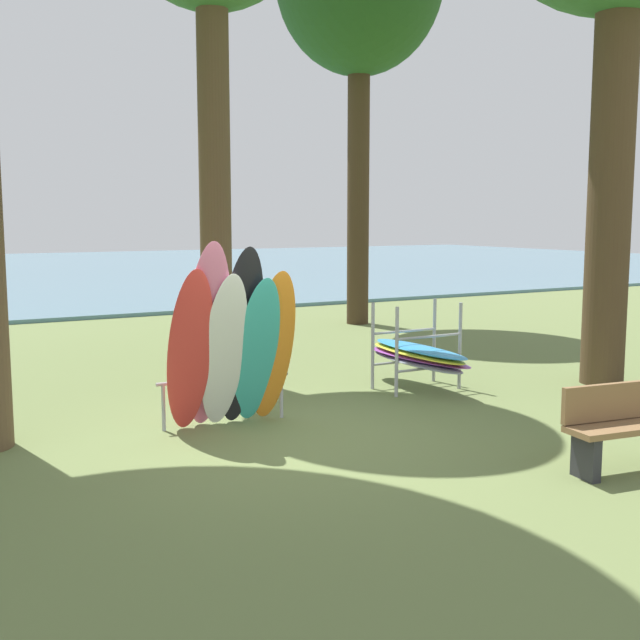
# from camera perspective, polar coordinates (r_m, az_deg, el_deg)

# --- Properties ---
(ground_plane) EXTENTS (80.00, 80.00, 0.00)m
(ground_plane) POSITION_cam_1_polar(r_m,az_deg,el_deg) (8.95, -2.59, -8.52)
(ground_plane) COLOR olive
(leaning_board_pile) EXTENTS (1.62, 0.92, 2.21)m
(leaning_board_pile) POSITION_cam_1_polar(r_m,az_deg,el_deg) (9.17, -6.40, -1.90)
(leaning_board_pile) COLOR red
(leaning_board_pile) RESTS_ON ground
(board_storage_rack) EXTENTS (1.15, 2.13, 1.25)m
(board_storage_rack) POSITION_cam_1_polar(r_m,az_deg,el_deg) (11.46, 7.04, -2.49)
(board_storage_rack) COLOR #9EA0A5
(board_storage_rack) RESTS_ON ground
(park_bench) EXTENTS (1.44, 0.59, 0.85)m
(park_bench) POSITION_cam_1_polar(r_m,az_deg,el_deg) (8.31, 21.37, -7.05)
(park_bench) COLOR #2D2D33
(park_bench) RESTS_ON ground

